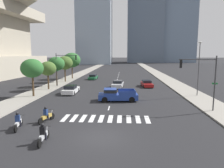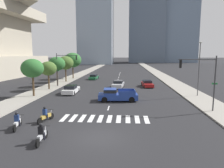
{
  "view_description": "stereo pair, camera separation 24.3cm",
  "coord_description": "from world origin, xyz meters",
  "px_view_note": "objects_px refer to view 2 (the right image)",
  "views": [
    {
      "loc": [
        1.79,
        -14.73,
        6.26
      ],
      "look_at": [
        0.0,
        14.59,
        2.0
      ],
      "focal_mm": 32.79,
      "sensor_mm": 36.0,
      "label": 1
    },
    {
      "loc": [
        2.03,
        -14.71,
        6.26
      ],
      "look_at": [
        0.0,
        14.59,
        2.0
      ],
      "focal_mm": 32.79,
      "sensor_mm": 36.0,
      "label": 2
    }
  ],
  "objects_px": {
    "street_tree_nearest": "(32,68)",
    "street_tree_fifth": "(73,60)",
    "sedan_white_2": "(71,90)",
    "motorcycle_third": "(17,122)",
    "traffic_signal_near": "(202,74)",
    "pickup_truck": "(116,95)",
    "sedan_green_0": "(94,77)",
    "street_tree_third": "(57,64)",
    "motorcycle_trailing": "(46,116)",
    "traffic_signal_far": "(64,64)",
    "street_lamp_east": "(199,65)",
    "street_tree_fourth": "(65,63)",
    "sedan_silver_1": "(118,84)",
    "street_tree_second": "(48,69)",
    "motorcycle_lead": "(42,135)",
    "sedan_red_3": "(147,84)"
  },
  "relations": [
    {
      "from": "motorcycle_lead",
      "to": "street_lamp_east",
      "type": "distance_m",
      "value": 24.46
    },
    {
      "from": "street_lamp_east",
      "to": "street_tree_fifth",
      "type": "distance_m",
      "value": 32.06
    },
    {
      "from": "motorcycle_third",
      "to": "street_tree_second",
      "type": "height_order",
      "value": "street_tree_second"
    },
    {
      "from": "traffic_signal_near",
      "to": "traffic_signal_far",
      "type": "relative_size",
      "value": 0.94
    },
    {
      "from": "motorcycle_third",
      "to": "traffic_signal_far",
      "type": "relative_size",
      "value": 0.35
    },
    {
      "from": "traffic_signal_near",
      "to": "street_tree_fourth",
      "type": "distance_m",
      "value": 31.63
    },
    {
      "from": "motorcycle_trailing",
      "to": "street_tree_fifth",
      "type": "bearing_deg",
      "value": 28.28
    },
    {
      "from": "street_tree_fourth",
      "to": "street_tree_fifth",
      "type": "height_order",
      "value": "street_tree_fifth"
    },
    {
      "from": "sedan_silver_1",
      "to": "street_tree_fifth",
      "type": "xyz_separation_m",
      "value": [
        -12.2,
        13.38,
        4.18
      ]
    },
    {
      "from": "motorcycle_lead",
      "to": "pickup_truck",
      "type": "relative_size",
      "value": 0.41
    },
    {
      "from": "street_tree_nearest",
      "to": "street_tree_second",
      "type": "bearing_deg",
      "value": 90.0
    },
    {
      "from": "sedan_red_3",
      "to": "street_tree_second",
      "type": "xyz_separation_m",
      "value": [
        -17.82,
        -4.87,
        3.22
      ]
    },
    {
      "from": "street_tree_fourth",
      "to": "traffic_signal_far",
      "type": "bearing_deg",
      "value": -74.97
    },
    {
      "from": "traffic_signal_far",
      "to": "street_tree_nearest",
      "type": "bearing_deg",
      "value": -100.9
    },
    {
      "from": "traffic_signal_far",
      "to": "street_tree_third",
      "type": "bearing_deg",
      "value": 149.56
    },
    {
      "from": "street_tree_fourth",
      "to": "sedan_silver_1",
      "type": "bearing_deg",
      "value": -30.03
    },
    {
      "from": "motorcycle_third",
      "to": "traffic_signal_far",
      "type": "height_order",
      "value": "traffic_signal_far"
    },
    {
      "from": "sedan_green_0",
      "to": "traffic_signal_near",
      "type": "xyz_separation_m",
      "value": [
        16.23,
        -28.57,
        3.64
      ]
    },
    {
      "from": "street_tree_nearest",
      "to": "motorcycle_lead",
      "type": "bearing_deg",
      "value": -63.5
    },
    {
      "from": "street_tree_third",
      "to": "motorcycle_trailing",
      "type": "bearing_deg",
      "value": -74.01
    },
    {
      "from": "street_tree_nearest",
      "to": "street_tree_fifth",
      "type": "xyz_separation_m",
      "value": [
        0.0,
        22.77,
        0.56
      ]
    },
    {
      "from": "sedan_red_3",
      "to": "street_tree_fourth",
      "type": "distance_m",
      "value": 19.03
    },
    {
      "from": "sedan_white_2",
      "to": "street_tree_second",
      "type": "relative_size",
      "value": 0.95
    },
    {
      "from": "traffic_signal_near",
      "to": "street_tree_second",
      "type": "bearing_deg",
      "value": -30.13
    },
    {
      "from": "motorcycle_trailing",
      "to": "street_tree_second",
      "type": "xyz_separation_m",
      "value": [
        -6.19,
        17.03,
        3.21
      ]
    },
    {
      "from": "motorcycle_lead",
      "to": "motorcycle_third",
      "type": "xyz_separation_m",
      "value": [
        -3.21,
        2.57,
        -0.0
      ]
    },
    {
      "from": "sedan_white_2",
      "to": "motorcycle_third",
      "type": "bearing_deg",
      "value": 178.75
    },
    {
      "from": "sedan_white_2",
      "to": "sedan_red_3",
      "type": "distance_m",
      "value": 15.21
    },
    {
      "from": "motorcycle_trailing",
      "to": "pickup_truck",
      "type": "bearing_deg",
      "value": -15.97
    },
    {
      "from": "sedan_green_0",
      "to": "sedan_silver_1",
      "type": "bearing_deg",
      "value": -147.53
    },
    {
      "from": "pickup_truck",
      "to": "street_tree_fourth",
      "type": "distance_m",
      "value": 22.28
    },
    {
      "from": "street_tree_nearest",
      "to": "street_tree_third",
      "type": "relative_size",
      "value": 0.97
    },
    {
      "from": "sedan_white_2",
      "to": "street_lamp_east",
      "type": "height_order",
      "value": "street_lamp_east"
    },
    {
      "from": "motorcycle_lead",
      "to": "sedan_silver_1",
      "type": "xyz_separation_m",
      "value": [
        4.5,
        24.83,
        0.05
      ]
    },
    {
      "from": "street_tree_fifth",
      "to": "sedan_white_2",
      "type": "bearing_deg",
      "value": -76.29
    },
    {
      "from": "pickup_truck",
      "to": "street_tree_fifth",
      "type": "height_order",
      "value": "street_tree_fifth"
    },
    {
      "from": "motorcycle_lead",
      "to": "traffic_signal_near",
      "type": "relative_size",
      "value": 0.37
    },
    {
      "from": "sedan_green_0",
      "to": "sedan_white_2",
      "type": "xyz_separation_m",
      "value": [
        -0.73,
        -18.93,
        0.04
      ]
    },
    {
      "from": "sedan_red_3",
      "to": "street_lamp_east",
      "type": "xyz_separation_m",
      "value": [
        6.56,
        -9.01,
        4.15
      ]
    },
    {
      "from": "street_tree_fifth",
      "to": "pickup_truck",
      "type": "bearing_deg",
      "value": -63.34
    },
    {
      "from": "street_tree_nearest",
      "to": "street_tree_fifth",
      "type": "bearing_deg",
      "value": 90.0
    },
    {
      "from": "traffic_signal_far",
      "to": "sedan_green_0",
      "type": "bearing_deg",
      "value": 73.59
    },
    {
      "from": "street_tree_second",
      "to": "street_tree_third",
      "type": "relative_size",
      "value": 0.86
    },
    {
      "from": "motorcycle_third",
      "to": "sedan_silver_1",
      "type": "bearing_deg",
      "value": -31.66
    },
    {
      "from": "street_tree_nearest",
      "to": "street_tree_second",
      "type": "relative_size",
      "value": 1.12
    },
    {
      "from": "traffic_signal_near",
      "to": "sedan_red_3",
      "type": "bearing_deg",
      "value": -77.36
    },
    {
      "from": "street_tree_third",
      "to": "street_tree_fourth",
      "type": "height_order",
      "value": "street_tree_fourth"
    },
    {
      "from": "street_tree_third",
      "to": "pickup_truck",
      "type": "bearing_deg",
      "value": -45.26
    },
    {
      "from": "traffic_signal_near",
      "to": "traffic_signal_far",
      "type": "bearing_deg",
      "value": -38.96
    },
    {
      "from": "sedan_white_2",
      "to": "traffic_signal_near",
      "type": "distance_m",
      "value": 19.84
    }
  ]
}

